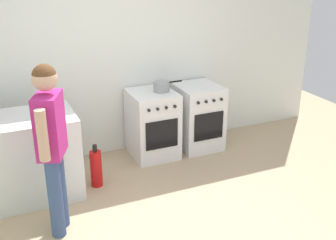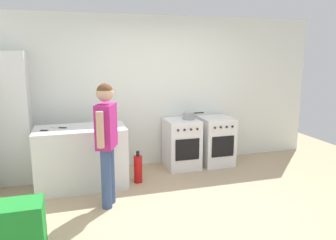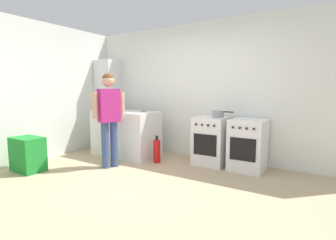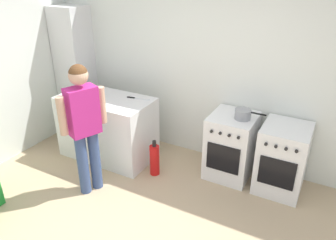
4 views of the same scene
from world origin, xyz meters
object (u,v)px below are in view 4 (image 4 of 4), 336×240
knife_utility (91,93)px  larder_cabinet (76,72)px  person (84,120)px  pot (243,114)px  fire_extinguisher (155,160)px  oven_left (231,146)px  knife_bread (78,95)px  oven_right (282,159)px  knife_carving (137,98)px

knife_utility → larder_cabinet: bearing=147.4°
knife_utility → person: 1.02m
pot → fire_extinguisher: size_ratio=0.76×
oven_left → person: bearing=-140.9°
knife_utility → pot: bearing=7.9°
fire_extinguisher → pot: bearing=24.7°
oven_left → person: 1.87m
knife_bread → larder_cabinet: 0.81m
oven_right → person: size_ratio=0.53×
pot → larder_cabinet: 2.77m
pot → knife_bread: pot is taller
knife_bread → fire_extinguisher: bearing=-0.0°
pot → knife_bread: 2.25m
fire_extinguisher → larder_cabinet: size_ratio=0.25×
pot → knife_carving: 1.42m
oven_right → larder_cabinet: (-3.29, 0.10, 0.57)m
oven_right → knife_carving: 2.01m
knife_carving → larder_cabinet: size_ratio=0.17×
oven_left → oven_right: 0.64m
knife_utility → knife_bread: 0.18m
person → fire_extinguisher: size_ratio=3.21×
oven_left → fire_extinguisher: size_ratio=1.70×
knife_utility → knife_bread: (-0.09, -0.16, -0.00)m
person → fire_extinguisher: person is taller
knife_utility → knife_carving: 0.71m
pot → person: (-1.51, -1.11, 0.04)m
knife_bread → larder_cabinet: size_ratio=0.17×
oven_left → person: (-1.40, -1.14, 0.53)m
knife_carving → person: 0.95m
pot → knife_bread: bearing=-168.4°
knife_utility → fire_extinguisher: 1.33m
oven_right → pot: bearing=-177.4°
oven_left → knife_bread: (-2.09, -0.48, 0.48)m
oven_right → knife_bread: size_ratio=2.51×
oven_right → pot: (-0.53, -0.02, 0.49)m
person → knife_carving: bearing=84.0°
knife_carving → knife_utility: bearing=-169.6°
knife_utility → fire_extinguisher: knife_utility is taller
knife_bread → larder_cabinet: (-0.56, 0.58, 0.10)m
knife_bread → oven_right: bearing=9.9°
knife_utility → knife_carving: same height
knife_utility → person: bearing=-53.8°
oven_right → knife_carving: size_ratio=2.57×
larder_cabinet → oven_right: bearing=-1.8°
knife_carving → knife_bread: (-0.79, -0.29, -0.00)m
knife_utility → person: (0.60, -0.82, 0.05)m
oven_left → oven_right: bearing=-0.0°
person → oven_left: bearing=39.1°
oven_left → knife_carving: 1.39m
pot → knife_utility: bearing=-172.1°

